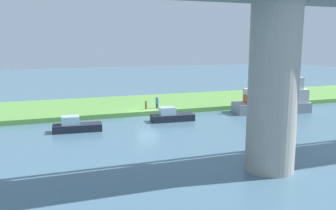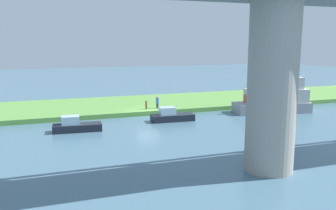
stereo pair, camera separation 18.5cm
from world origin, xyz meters
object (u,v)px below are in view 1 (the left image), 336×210
Objects in this scene: mooring_post at (146,105)px; person_on_bank at (157,102)px; houseboat_blue at (76,126)px; motorboat_white at (274,98)px; bridge_pylon at (273,88)px; skiff_small at (171,116)px.

person_on_bank is at bearing -169.09° from mooring_post.
motorboat_white is at bearing -175.69° from houseboat_blue.
person_on_bank is 1.45m from mooring_post.
mooring_post is at bearing -83.25° from bridge_pylon.
bridge_pylon is 15.84m from skiff_small.
motorboat_white reaches higher than skiff_small.
motorboat_white is (-14.08, 3.97, 0.66)m from mooring_post.
motorboat_white is at bearing 161.50° from person_on_bank.
bridge_pylon is 20.30m from person_on_bank.
bridge_pylon is 18.07m from houseboat_blue.
mooring_post is 4.72m from skiff_small.
person_on_bank is at bearing -18.50° from motorboat_white.
motorboat_white reaches higher than person_on_bank.
bridge_pylon reaches higher than motorboat_white.
bridge_pylon is 2.34× the size of houseboat_blue.
motorboat_white is 22.33m from houseboat_blue.
mooring_post is at bearing -73.23° from skiff_small.
bridge_pylon is 2.31× the size of skiff_small.
skiff_small is (-1.36, 4.50, -0.45)m from mooring_post.
skiff_small is at bearing -86.34° from bridge_pylon.
bridge_pylon reaches higher than mooring_post.
mooring_post is 0.21× the size of houseboat_blue.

